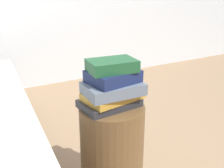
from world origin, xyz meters
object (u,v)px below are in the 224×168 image
at_px(book_charcoal, 109,103).
at_px(book_navy, 113,76).
at_px(book_slate, 114,88).
at_px(book_forest, 112,66).
at_px(side_table, 112,151).
at_px(book_ochre, 113,96).

bearing_deg(book_charcoal, book_navy, -19.38).
xyz_separation_m(book_slate, book_forest, (-0.01, 0.01, 0.12)).
bearing_deg(side_table, book_slate, -65.96).
relative_size(side_table, book_ochre, 1.82).
bearing_deg(book_slate, book_forest, 130.04).
bearing_deg(book_charcoal, book_forest, -63.60).
bearing_deg(book_slate, book_ochre, 77.69).
height_order(side_table, book_navy, book_navy).
distance_m(book_ochre, book_forest, 0.17).
relative_size(book_charcoal, book_ochre, 1.02).
xyz_separation_m(book_charcoal, book_navy, (0.02, -0.00, 0.15)).
distance_m(book_charcoal, book_ochre, 0.04).
bearing_deg(book_charcoal, side_table, -52.60).
distance_m(side_table, book_forest, 0.49).
distance_m(book_charcoal, book_navy, 0.15).
bearing_deg(book_forest, side_table, 28.93).
xyz_separation_m(side_table, book_forest, (-0.00, -0.00, 0.49)).
bearing_deg(book_charcoal, book_slate, -60.37).
bearing_deg(side_table, book_charcoal, 131.83).
distance_m(side_table, book_slate, 0.37).
distance_m(book_charcoal, book_slate, 0.09).
bearing_deg(side_table, book_ochre, 37.17).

